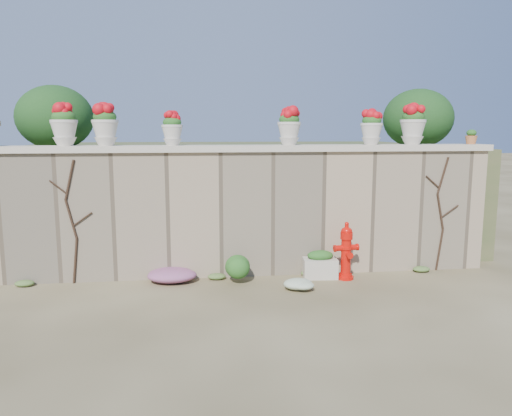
{
  "coord_description": "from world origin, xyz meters",
  "views": [
    {
      "loc": [
        -0.81,
        -6.13,
        2.35
      ],
      "look_at": [
        0.11,
        1.4,
        1.15
      ],
      "focal_mm": 35.0,
      "sensor_mm": 36.0,
      "label": 1
    }
  ],
  "objects": [
    {
      "name": "stone_wall",
      "position": [
        0.0,
        1.8,
        1.0
      ],
      "size": [
        8.0,
        0.4,
        2.0
      ],
      "primitive_type": "cube",
      "color": "#9A8466",
      "rests_on": "ground"
    },
    {
      "name": "white_flowers",
      "position": [
        0.7,
        0.8,
        0.1
      ],
      "size": [
        0.57,
        0.45,
        0.2
      ],
      "primitive_type": "ellipsoid",
      "color": "white",
      "rests_on": "ground"
    },
    {
      "name": "green_shrub",
      "position": [
        -0.16,
        1.28,
        0.29
      ],
      "size": [
        0.6,
        0.54,
        0.57
      ],
      "primitive_type": "ellipsoid",
      "color": "#1E5119",
      "rests_on": "ground"
    },
    {
      "name": "planter_box",
      "position": [
        1.15,
        1.4,
        0.21
      ],
      "size": [
        0.56,
        0.35,
        0.45
      ],
      "rotation": [
        0.0,
        0.0,
        -0.08
      ],
      "color": "beige",
      "rests_on": "ground"
    },
    {
      "name": "wall_cap",
      "position": [
        0.0,
        1.8,
        2.05
      ],
      "size": [
        8.1,
        0.52,
        0.1
      ],
      "primitive_type": "cube",
      "color": "beige",
      "rests_on": "stone_wall"
    },
    {
      "name": "raised_fill",
      "position": [
        0.0,
        5.0,
        1.0
      ],
      "size": [
        9.0,
        6.0,
        2.0
      ],
      "primitive_type": "cube",
      "color": "#384C23",
      "rests_on": "ground"
    },
    {
      "name": "urn_pot_1",
      "position": [
        -2.16,
        1.8,
        2.41
      ],
      "size": [
        0.4,
        0.4,
        0.63
      ],
      "color": "beige",
      "rests_on": "wall_cap"
    },
    {
      "name": "terracotta_pot",
      "position": [
        3.8,
        1.8,
        2.21
      ],
      "size": [
        0.2,
        0.2,
        0.24
      ],
      "color": "#B26636",
      "rests_on": "wall_cap"
    },
    {
      "name": "urn_pot_2",
      "position": [
        -1.15,
        1.8,
        2.35
      ],
      "size": [
        0.33,
        0.33,
        0.52
      ],
      "color": "beige",
      "rests_on": "wall_cap"
    },
    {
      "name": "back_shrub_right",
      "position": [
        3.4,
        3.0,
        2.55
      ],
      "size": [
        1.3,
        1.3,
        1.1
      ],
      "primitive_type": "ellipsoid",
      "color": "#143814",
      "rests_on": "raised_fill"
    },
    {
      "name": "urn_pot_4",
      "position": [
        2.06,
        1.8,
        2.38
      ],
      "size": [
        0.36,
        0.36,
        0.56
      ],
      "color": "beige",
      "rests_on": "wall_cap"
    },
    {
      "name": "urn_pot_0",
      "position": [
        -2.76,
        1.8,
        2.41
      ],
      "size": [
        0.4,
        0.4,
        0.63
      ],
      "color": "beige",
      "rests_on": "wall_cap"
    },
    {
      "name": "magenta_clump",
      "position": [
        -1.14,
        1.46,
        0.13
      ],
      "size": [
        0.98,
        0.65,
        0.26
      ],
      "primitive_type": "ellipsoid",
      "color": "#CF29B6",
      "rests_on": "ground"
    },
    {
      "name": "fire_hydrant",
      "position": [
        1.53,
        1.29,
        0.46
      ],
      "size": [
        0.4,
        0.28,
        0.91
      ],
      "rotation": [
        0.0,
        0.0,
        0.12
      ],
      "color": "red",
      "rests_on": "ground"
    },
    {
      "name": "vine_left",
      "position": [
        -2.67,
        1.58,
        0.99
      ],
      "size": [
        0.6,
        0.04,
        1.91
      ],
      "color": "black",
      "rests_on": "ground"
    },
    {
      "name": "urn_pot_5",
      "position": [
        2.76,
        1.8,
        2.42
      ],
      "size": [
        0.42,
        0.42,
        0.65
      ],
      "color": "beige",
      "rests_on": "wall_cap"
    },
    {
      "name": "back_shrub_left",
      "position": [
        -3.2,
        3.0,
        2.55
      ],
      "size": [
        1.3,
        1.3,
        1.1
      ],
      "primitive_type": "ellipsoid",
      "color": "#143814",
      "rests_on": "raised_fill"
    },
    {
      "name": "urn_pot_3",
      "position": [
        0.7,
        1.8,
        2.39
      ],
      "size": [
        0.37,
        0.37,
        0.59
      ],
      "color": "beige",
      "rests_on": "wall_cap"
    },
    {
      "name": "vine_right",
      "position": [
        3.23,
        1.58,
        0.99
      ],
      "size": [
        0.6,
        0.04,
        1.91
      ],
      "color": "black",
      "rests_on": "ground"
    },
    {
      "name": "ground",
      "position": [
        0.0,
        0.0,
        0.0
      ],
      "size": [
        80.0,
        80.0,
        0.0
      ],
      "primitive_type": "plane",
      "color": "brown",
      "rests_on": "ground"
    }
  ]
}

